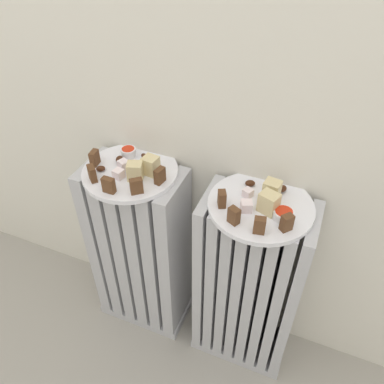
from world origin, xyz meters
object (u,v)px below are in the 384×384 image
(plate_left, at_px, (130,172))
(jam_bowl_left, at_px, (128,152))
(plate_right, at_px, (261,206))
(jam_bowl_right, at_px, (283,214))
(radiator_left, at_px, (141,252))
(fork, at_px, (140,171))
(radiator_right, at_px, (248,287))

(plate_left, bearing_deg, jam_bowl_left, 122.33)
(plate_right, bearing_deg, jam_bowl_left, 171.96)
(plate_right, relative_size, jam_bowl_right, 5.25)
(radiator_left, distance_m, plate_left, 0.32)
(plate_right, relative_size, fork, 2.63)
(jam_bowl_right, bearing_deg, fork, 175.53)
(radiator_right, xyz_separation_m, jam_bowl_right, (0.06, -0.03, 0.33))
(radiator_right, bearing_deg, radiator_left, -180.00)
(plate_right, xyz_separation_m, fork, (-0.32, 0.00, 0.01))
(radiator_left, bearing_deg, jam_bowl_right, -3.82)
(radiator_left, distance_m, plate_right, 0.47)
(radiator_left, xyz_separation_m, radiator_right, (0.35, 0.00, 0.00))
(radiator_right, xyz_separation_m, plate_right, (-0.00, -0.00, 0.32))
(jam_bowl_right, xyz_separation_m, fork, (-0.38, 0.03, -0.01))
(jam_bowl_left, bearing_deg, plate_right, -8.04)
(jam_bowl_right, bearing_deg, plate_left, 176.18)
(radiator_right, distance_m, fork, 0.45)
(jam_bowl_right, distance_m, fork, 0.38)
(plate_left, bearing_deg, fork, 4.85)
(radiator_right, distance_m, plate_right, 0.32)
(jam_bowl_left, relative_size, jam_bowl_right, 0.86)
(radiator_left, bearing_deg, plate_right, 0.00)
(plate_left, relative_size, jam_bowl_left, 6.09)
(radiator_left, distance_m, fork, 0.32)
(jam_bowl_right, bearing_deg, radiator_left, 176.18)
(plate_right, distance_m, fork, 0.32)
(fork, bearing_deg, jam_bowl_left, 140.60)
(radiator_right, height_order, plate_right, plate_right)
(radiator_right, distance_m, jam_bowl_right, 0.34)
(radiator_left, relative_size, jam_bowl_left, 14.92)
(plate_left, height_order, jam_bowl_right, jam_bowl_right)
(jam_bowl_right, bearing_deg, jam_bowl_left, 169.55)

